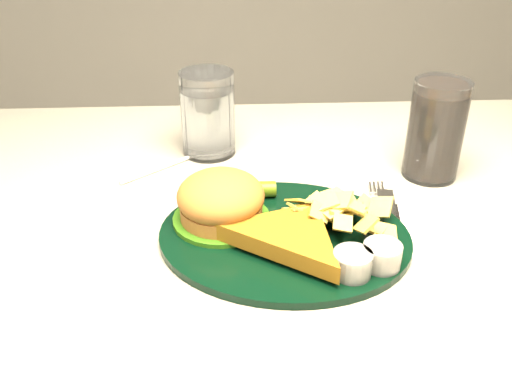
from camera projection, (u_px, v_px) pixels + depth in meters
dinner_plate at (285, 216)px, 0.65m from camera, size 0.33×0.29×0.07m
water_glass at (208, 114)px, 0.84m from camera, size 0.08×0.08×0.13m
cola_glass at (436, 130)px, 0.77m from camera, size 0.09×0.09×0.14m
fork_napkin at (396, 228)px, 0.68m from camera, size 0.14×0.18×0.01m
wrapped_straw at (172, 164)px, 0.83m from camera, size 0.17×0.16×0.01m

